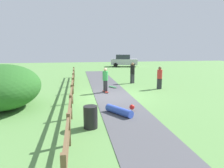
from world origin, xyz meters
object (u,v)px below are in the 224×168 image
(skater_riding, at_px, (105,79))
(skater_fallen, at_px, (120,110))
(trash_bin, at_px, (91,117))
(parked_car_silver, at_px, (124,61))
(bystander_black, at_px, (132,72))
(bystander_red, at_px, (160,77))
(bush_large, at_px, (3,87))
(skateboard_loose, at_px, (113,87))

(skater_riding, xyz_separation_m, skater_fallen, (0.04, -4.84, -0.78))
(trash_bin, distance_m, parked_car_silver, 25.76)
(skater_fallen, relative_size, bystander_black, 0.84)
(skater_fallen, distance_m, bystander_black, 8.72)
(bystander_red, distance_m, bystander_black, 3.09)
(bush_large, distance_m, bystander_black, 10.63)
(bystander_black, height_order, parked_car_silver, parked_car_silver)
(bystander_black, relative_size, parked_car_silver, 0.41)
(trash_bin, bearing_deg, skateboard_loose, 73.99)
(skater_riding, relative_size, skater_fallen, 1.13)
(bush_large, relative_size, trash_bin, 5.08)
(bush_large, distance_m, skater_riding, 6.42)
(skateboard_loose, relative_size, bystander_black, 0.43)
(skater_riding, bearing_deg, bush_large, -153.72)
(bystander_red, bearing_deg, bush_large, -160.96)
(skater_riding, distance_m, skater_fallen, 4.91)
(bush_large, xyz_separation_m, parked_car_silver, (11.33, 21.35, -0.20))
(skater_riding, distance_m, bystander_red, 4.29)
(trash_bin, relative_size, skater_fallen, 0.59)
(skater_riding, height_order, bystander_black, bystander_black)
(skateboard_loose, distance_m, parked_car_silver, 17.61)
(skater_riding, relative_size, bystander_black, 0.95)
(skater_riding, height_order, parked_car_silver, parked_car_silver)
(bush_large, xyz_separation_m, trash_bin, (4.30, -3.43, -0.71))
(skater_riding, bearing_deg, trash_bin, -103.06)
(trash_bin, distance_m, skater_riding, 6.46)
(skateboard_loose, xyz_separation_m, parked_car_silver, (4.78, 16.93, 0.87))
(skater_fallen, bearing_deg, skateboard_loose, 83.29)
(skateboard_loose, bearing_deg, bystander_black, 40.88)
(skateboard_loose, bearing_deg, bystander_red, -15.69)
(bystander_black, xyz_separation_m, parked_car_silver, (2.71, 15.13, -0.05))
(skater_fallen, bearing_deg, bystander_red, 52.35)
(skater_riding, bearing_deg, bystander_black, 49.61)
(skateboard_loose, xyz_separation_m, bystander_black, (2.07, 1.79, 0.92))
(bush_large, height_order, bystander_red, bush_large)
(bystander_red, bearing_deg, bystander_black, 116.60)
(trash_bin, xyz_separation_m, parked_car_silver, (7.03, 24.77, 0.51))
(bush_large, distance_m, skateboard_loose, 7.98)
(bystander_black, bearing_deg, bystander_red, -63.40)
(bush_large, bearing_deg, skater_fallen, -19.03)
(bystander_black, bearing_deg, bush_large, -144.23)
(skater_fallen, bearing_deg, bush_large, 160.97)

